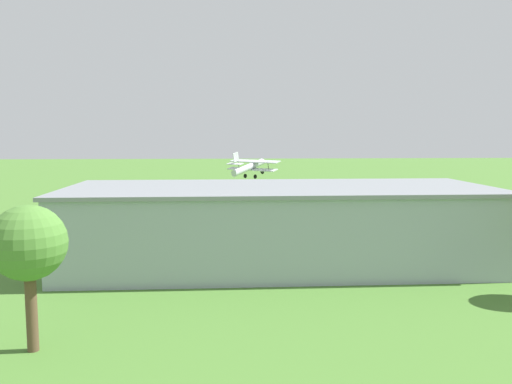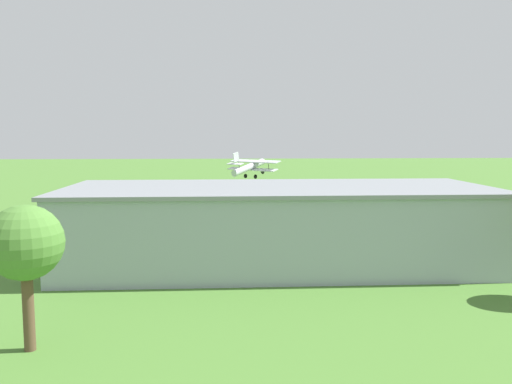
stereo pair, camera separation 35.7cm
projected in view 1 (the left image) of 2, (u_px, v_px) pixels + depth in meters
ground_plane at (289, 212)px, 84.92m from camera, size 400.00×400.00×0.00m
hangar at (279, 225)px, 50.08m from camera, size 40.55×16.44×7.60m
biplane at (250, 167)px, 76.85m from camera, size 8.01×8.00×4.05m
car_grey at (90, 233)px, 61.94m from camera, size 2.03×4.32×1.71m
car_red at (33, 236)px, 60.24m from camera, size 2.22×4.73×1.59m
person_by_parked_cars at (97, 227)px, 65.74m from camera, size 0.44×0.44×1.72m
person_at_fence_line at (422, 231)px, 63.11m from camera, size 0.52×0.52×1.69m
person_beside_truck at (137, 225)px, 67.67m from camera, size 0.42×0.42×1.65m
person_crossing_taxiway at (427, 226)px, 66.84m from camera, size 0.53×0.53×1.59m
person_watching_takeoff at (439, 232)px, 62.29m from camera, size 0.51×0.51×1.71m
tree_by_windsock at (28, 244)px, 29.35m from camera, size 4.34×4.34×8.55m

